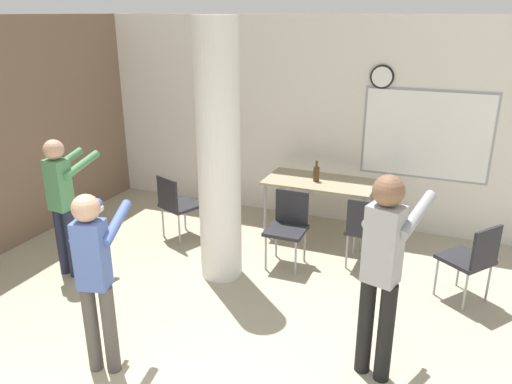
# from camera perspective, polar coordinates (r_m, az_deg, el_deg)

# --- Properties ---
(wall_back) EXTENTS (8.00, 0.15, 2.80)m
(wall_back) POSITION_cam_1_polar(r_m,az_deg,el_deg) (6.97, 9.01, 7.85)
(wall_back) COLOR silver
(wall_back) RESTS_ON ground_plane
(support_pillar) EXTENTS (0.46, 0.46, 2.80)m
(support_pillar) POSITION_cam_1_polar(r_m,az_deg,el_deg) (5.28, -4.28, 4.16)
(support_pillar) COLOR silver
(support_pillar) RESTS_ON ground_plane
(folding_table) EXTENTS (1.41, 0.73, 0.75)m
(folding_table) POSITION_cam_1_polar(r_m,az_deg,el_deg) (6.57, 7.28, 0.83)
(folding_table) COLOR tan
(folding_table) RESTS_ON ground_plane
(bottle_on_table) EXTENTS (0.08, 0.08, 0.27)m
(bottle_on_table) POSITION_cam_1_polar(r_m,az_deg,el_deg) (6.50, 6.91, 2.12)
(bottle_on_table) COLOR #4C3319
(bottle_on_table) RESTS_ON folding_table
(chair_near_pillar) EXTENTS (0.58, 0.58, 0.87)m
(chair_near_pillar) POSITION_cam_1_polar(r_m,az_deg,el_deg) (6.51, -9.07, -1.18)
(chair_near_pillar) COLOR #232328
(chair_near_pillar) RESTS_ON ground_plane
(chair_table_front) EXTENTS (0.44, 0.44, 0.87)m
(chair_table_front) POSITION_cam_1_polar(r_m,az_deg,el_deg) (5.82, 3.68, -3.60)
(chair_table_front) COLOR #232328
(chair_table_front) RESTS_ON ground_plane
(chair_mid_room) EXTENTS (0.62, 0.62, 0.87)m
(chair_mid_room) POSITION_cam_1_polar(r_m,az_deg,el_deg) (5.50, 23.47, -6.81)
(chair_mid_room) COLOR #232328
(chair_mid_room) RESTS_ON ground_plane
(chair_table_right) EXTENTS (0.45, 0.45, 0.87)m
(chair_table_right) POSITION_cam_1_polar(r_m,az_deg,el_deg) (5.85, 12.47, -3.93)
(chair_table_right) COLOR #232328
(chair_table_right) RESTS_ON ground_plane
(person_playing_side) EXTENTS (0.51, 0.72, 1.73)m
(person_playing_side) POSITION_cam_1_polar(r_m,az_deg,el_deg) (3.97, 14.32, -7.86)
(person_playing_side) COLOR black
(person_playing_side) RESTS_ON ground_plane
(person_watching_back) EXTENTS (0.40, 0.60, 1.58)m
(person_watching_back) POSITION_cam_1_polar(r_m,az_deg,el_deg) (5.82, -21.26, -0.57)
(person_watching_back) COLOR #1E2338
(person_watching_back) RESTS_ON ground_plane
(person_playing_front) EXTENTS (0.45, 0.61, 1.56)m
(person_playing_front) POSITION_cam_1_polar(r_m,az_deg,el_deg) (4.15, -17.90, -8.52)
(person_playing_front) COLOR #514C47
(person_playing_front) RESTS_ON ground_plane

